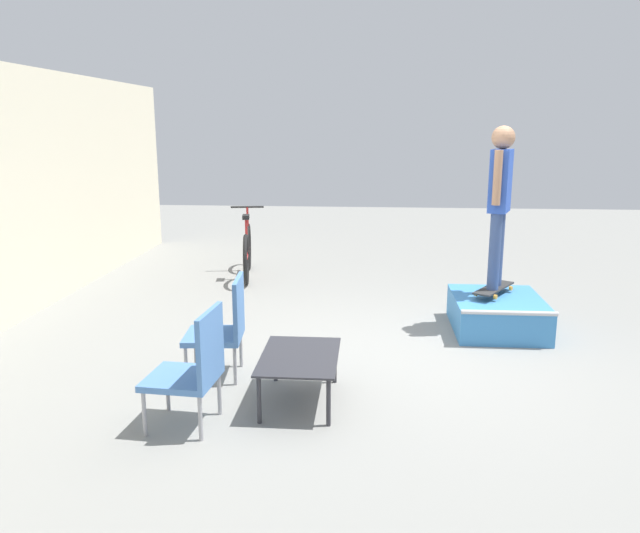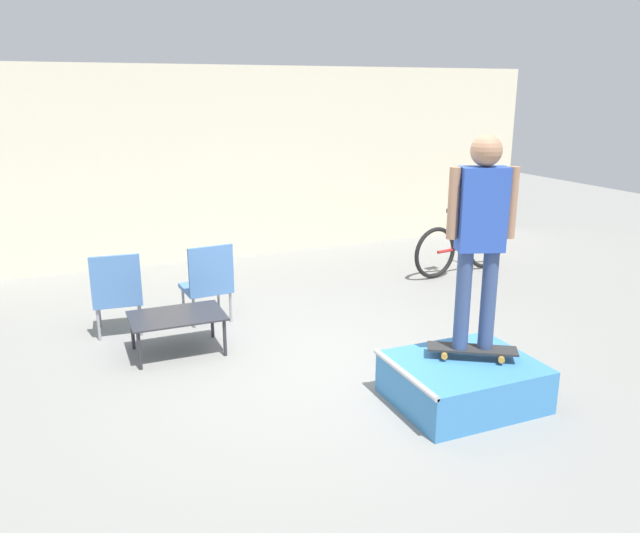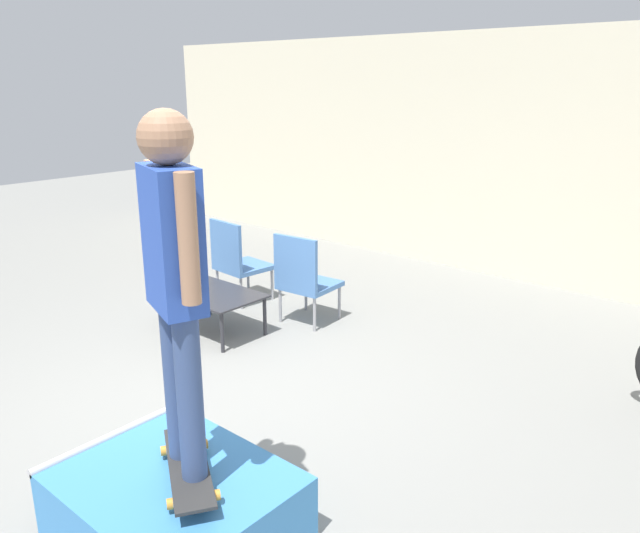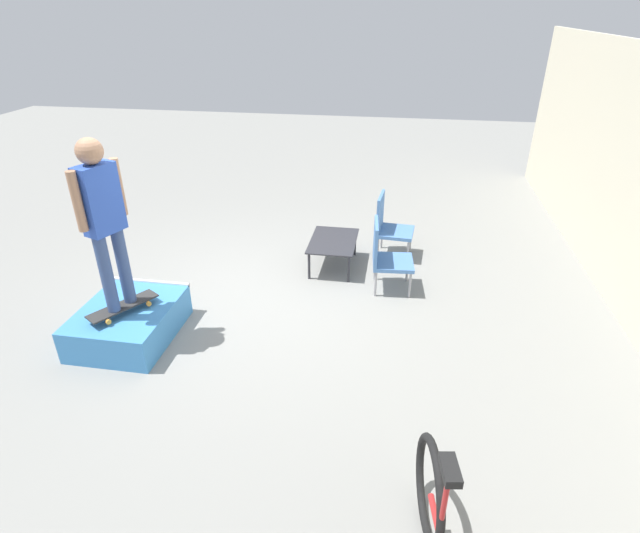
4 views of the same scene
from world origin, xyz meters
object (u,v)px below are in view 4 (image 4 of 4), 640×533
skateboard_on_ramp (123,306)px  patio_chair_left (389,224)px  skate_ramp_box (129,322)px  coffee_table (333,243)px  patio_chair_right (386,254)px  person_skater (103,212)px

skateboard_on_ramp → patio_chair_left: (-2.69, 2.76, 0.03)m
skate_ramp_box → coffee_table: coffee_table is taller
skateboard_on_ramp → patio_chair_right: patio_chair_right is taller
skate_ramp_box → skateboard_on_ramp: (0.10, 0.03, 0.27)m
patio_chair_left → skateboard_on_ramp: bearing=139.0°
skateboard_on_ramp → patio_chair_right: (-1.67, 2.76, 0.03)m
person_skater → patio_chair_right: (-1.67, 2.76, -1.06)m
person_skater → skate_ramp_box: bearing=-141.2°
patio_chair_left → coffee_table: bearing=128.5°
person_skater → patio_chair_right: 3.40m
patio_chair_left → patio_chair_right: bearing=-175.3°
skate_ramp_box → patio_chair_left: size_ratio=1.29×
skateboard_on_ramp → coffee_table: skateboard_on_ramp is taller
skate_ramp_box → patio_chair_left: patio_chair_left is taller
person_skater → skateboard_on_ramp: bearing=-70.2°
patio_chair_left → skate_ramp_box: bearing=137.5°
skate_ramp_box → patio_chair_right: size_ratio=1.29×
coffee_table → skate_ramp_box: bearing=-44.4°
skate_ramp_box → skateboard_on_ramp: size_ratio=1.62×
skateboard_on_ramp → skate_ramp_box: bearing=-128.8°
skateboard_on_ramp → coffee_table: size_ratio=0.80×
coffee_table → skateboard_on_ramp: bearing=-42.6°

